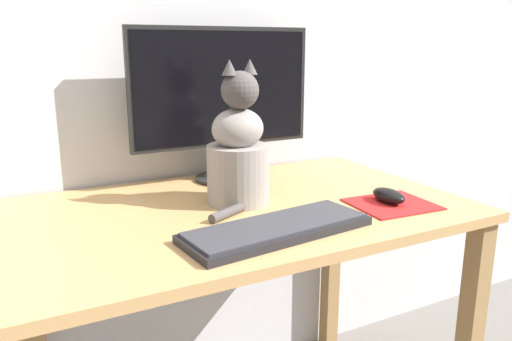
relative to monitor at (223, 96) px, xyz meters
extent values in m
cube|color=silver|center=(-0.06, 0.13, 0.26)|extent=(7.00, 0.04, 2.50)
cube|color=tan|center=(-0.06, -0.25, -0.26)|extent=(1.11, 0.69, 0.02)
cube|color=olive|center=(-0.58, 0.06, -0.63)|extent=(0.05, 0.05, 0.71)
cube|color=olive|center=(0.45, 0.06, -0.63)|extent=(0.05, 0.05, 0.71)
cylinder|color=black|center=(0.00, 0.00, -0.25)|extent=(0.17, 0.17, 0.01)
cylinder|color=black|center=(0.00, 0.00, -0.19)|extent=(0.04, 0.04, 0.09)
cube|color=black|center=(0.00, 0.00, 0.02)|extent=(0.55, 0.02, 0.34)
cube|color=black|center=(0.00, -0.01, 0.02)|extent=(0.52, 0.00, 0.32)
cube|color=black|center=(-0.08, -0.46, -0.24)|extent=(0.43, 0.19, 0.02)
cube|color=#333338|center=(-0.08, -0.46, -0.23)|extent=(0.41, 0.17, 0.01)
cube|color=red|center=(0.28, -0.42, -0.25)|extent=(0.21, 0.19, 0.00)
ellipsoid|color=black|center=(0.28, -0.41, -0.23)|extent=(0.06, 0.10, 0.04)
cylinder|color=gray|center=(-0.06, -0.22, -0.18)|extent=(0.18, 0.18, 0.15)
ellipsoid|color=gray|center=(-0.06, -0.22, -0.06)|extent=(0.15, 0.13, 0.10)
sphere|color=#474242|center=(-0.06, -0.23, 0.04)|extent=(0.10, 0.10, 0.09)
cone|color=#474242|center=(-0.08, -0.23, 0.09)|extent=(0.04, 0.04, 0.04)
cone|color=#474242|center=(-0.03, -0.23, 0.09)|extent=(0.04, 0.04, 0.04)
cylinder|color=#474242|center=(-0.09, -0.29, -0.24)|extent=(0.19, 0.11, 0.02)
camera|label=1|loc=(-0.58, -1.33, 0.14)|focal=35.00mm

